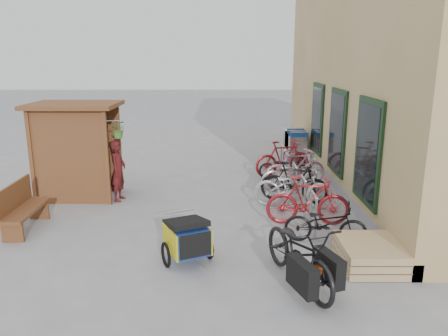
{
  "coord_description": "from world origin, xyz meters",
  "views": [
    {
      "loc": [
        0.48,
        -8.29,
        3.5
      ],
      "look_at": [
        0.5,
        1.5,
        1.0
      ],
      "focal_mm": 35.0,
      "sensor_mm": 36.0,
      "label": 1
    }
  ],
  "objects_px": {
    "bike_4": "(294,174)",
    "bike_5": "(295,168)",
    "bike_3": "(294,182)",
    "bike_7": "(283,158)",
    "shopping_carts": "(295,141)",
    "bike_6": "(285,167)",
    "bike_2": "(294,187)",
    "bike_1": "(308,201)",
    "pallet_stack": "(370,254)",
    "child_trailer": "(187,237)",
    "bike_0": "(326,223)",
    "bench": "(21,207)",
    "cargo_bike": "(300,253)",
    "person_kiosk": "(118,171)",
    "kiosk": "(73,137)"
  },
  "relations": [
    {
      "from": "kiosk",
      "to": "pallet_stack",
      "type": "distance_m",
      "value": 7.5
    },
    {
      "from": "person_kiosk",
      "to": "bike_3",
      "type": "bearing_deg",
      "value": -85.13
    },
    {
      "from": "bike_7",
      "to": "kiosk",
      "type": "bearing_deg",
      "value": 91.69
    },
    {
      "from": "bike_3",
      "to": "bike_7",
      "type": "relative_size",
      "value": 0.94
    },
    {
      "from": "bench",
      "to": "bike_3",
      "type": "distance_m",
      "value": 6.18
    },
    {
      "from": "child_trailer",
      "to": "bike_2",
      "type": "relative_size",
      "value": 0.76
    },
    {
      "from": "kiosk",
      "to": "cargo_bike",
      "type": "bearing_deg",
      "value": -42.35
    },
    {
      "from": "bike_0",
      "to": "bike_2",
      "type": "bearing_deg",
      "value": 20.18
    },
    {
      "from": "child_trailer",
      "to": "bike_5",
      "type": "relative_size",
      "value": 0.79
    },
    {
      "from": "bike_4",
      "to": "bike_5",
      "type": "height_order",
      "value": "bike_5"
    },
    {
      "from": "bench",
      "to": "child_trailer",
      "type": "relative_size",
      "value": 1.11
    },
    {
      "from": "bike_0",
      "to": "bike_1",
      "type": "relative_size",
      "value": 0.88
    },
    {
      "from": "cargo_bike",
      "to": "bike_4",
      "type": "distance_m",
      "value": 4.99
    },
    {
      "from": "kiosk",
      "to": "child_trailer",
      "type": "bearing_deg",
      "value": -49.93
    },
    {
      "from": "cargo_bike",
      "to": "person_kiosk",
      "type": "distance_m",
      "value": 5.68
    },
    {
      "from": "bench",
      "to": "cargo_bike",
      "type": "xyz_separation_m",
      "value": [
        5.36,
        -2.26,
        0.02
      ]
    },
    {
      "from": "bike_4",
      "to": "bike_5",
      "type": "relative_size",
      "value": 0.99
    },
    {
      "from": "pallet_stack",
      "to": "bike_0",
      "type": "bearing_deg",
      "value": 120.87
    },
    {
      "from": "bench",
      "to": "bike_3",
      "type": "height_order",
      "value": "bike_3"
    },
    {
      "from": "bike_2",
      "to": "bike_4",
      "type": "xyz_separation_m",
      "value": [
        0.2,
        1.26,
        -0.02
      ]
    },
    {
      "from": "bench",
      "to": "child_trailer",
      "type": "xyz_separation_m",
      "value": [
        3.54,
        -1.47,
        -0.04
      ]
    },
    {
      "from": "shopping_carts",
      "to": "bike_4",
      "type": "relative_size",
      "value": 0.95
    },
    {
      "from": "shopping_carts",
      "to": "person_kiosk",
      "type": "xyz_separation_m",
      "value": [
        -5.13,
        -4.62,
        0.12
      ]
    },
    {
      "from": "person_kiosk",
      "to": "bike_5",
      "type": "bearing_deg",
      "value": -69.61
    },
    {
      "from": "pallet_stack",
      "to": "bike_5",
      "type": "relative_size",
      "value": 0.66
    },
    {
      "from": "bike_1",
      "to": "bike_2",
      "type": "bearing_deg",
      "value": 10.51
    },
    {
      "from": "bike_2",
      "to": "bike_4",
      "type": "distance_m",
      "value": 1.27
    },
    {
      "from": "bike_4",
      "to": "bike_7",
      "type": "distance_m",
      "value": 1.58
    },
    {
      "from": "kiosk",
      "to": "person_kiosk",
      "type": "xyz_separation_m",
      "value": [
        1.15,
        -0.31,
        -0.79
      ]
    },
    {
      "from": "bike_4",
      "to": "bike_5",
      "type": "distance_m",
      "value": 0.4
    },
    {
      "from": "person_kiosk",
      "to": "bike_3",
      "type": "distance_m",
      "value": 4.36
    },
    {
      "from": "shopping_carts",
      "to": "bike_1",
      "type": "distance_m",
      "value": 6.32
    },
    {
      "from": "bike_4",
      "to": "bike_6",
      "type": "distance_m",
      "value": 1.03
    },
    {
      "from": "shopping_carts",
      "to": "bike_5",
      "type": "distance_m",
      "value": 3.56
    },
    {
      "from": "bike_3",
      "to": "bike_7",
      "type": "height_order",
      "value": "bike_7"
    },
    {
      "from": "person_kiosk",
      "to": "bike_1",
      "type": "xyz_separation_m",
      "value": [
        4.41,
        -1.66,
        -0.23
      ]
    },
    {
      "from": "pallet_stack",
      "to": "bike_1",
      "type": "xyz_separation_m",
      "value": [
        -0.72,
        1.91,
        0.32
      ]
    },
    {
      "from": "bike_7",
      "to": "bike_5",
      "type": "bearing_deg",
      "value": 170.01
    },
    {
      "from": "cargo_bike",
      "to": "bike_1",
      "type": "bearing_deg",
      "value": 57.16
    },
    {
      "from": "bike_0",
      "to": "shopping_carts",
      "type": "bearing_deg",
      "value": 8.07
    },
    {
      "from": "shopping_carts",
      "to": "child_trailer",
      "type": "bearing_deg",
      "value": -111.37
    },
    {
      "from": "bike_4",
      "to": "child_trailer",
      "type": "bearing_deg",
      "value": 139.76
    },
    {
      "from": "bike_1",
      "to": "bike_5",
      "type": "bearing_deg",
      "value": 0.61
    },
    {
      "from": "child_trailer",
      "to": "bike_7",
      "type": "relative_size",
      "value": 0.8
    },
    {
      "from": "shopping_carts",
      "to": "bike_6",
      "type": "height_order",
      "value": "shopping_carts"
    },
    {
      "from": "kiosk",
      "to": "bike_4",
      "type": "bearing_deg",
      "value": 4.3
    },
    {
      "from": "bike_6",
      "to": "bike_2",
      "type": "bearing_deg",
      "value": -172.01
    },
    {
      "from": "bench",
      "to": "bike_6",
      "type": "bearing_deg",
      "value": 30.97
    },
    {
      "from": "kiosk",
      "to": "person_kiosk",
      "type": "distance_m",
      "value": 1.43
    },
    {
      "from": "bike_3",
      "to": "bike_5",
      "type": "distance_m",
      "value": 1.28
    }
  ]
}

